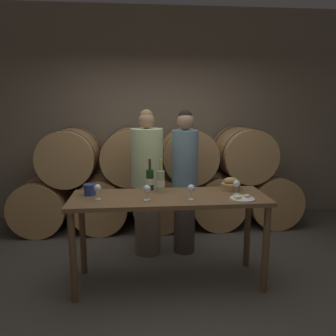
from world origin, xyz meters
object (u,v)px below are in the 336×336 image
at_px(cheese_plate, 242,198).
at_px(wine_glass_right, 237,184).
at_px(bread_basket, 231,185).
at_px(wine_bottle_white, 161,181).
at_px(wine_glass_left, 147,189).
at_px(blue_crock, 90,189).
at_px(wine_bottle_red, 150,179).
at_px(person_left, 147,183).
at_px(wine_glass_far_left, 97,188).
at_px(wine_glass_center, 191,189).
at_px(person_right, 185,180).
at_px(tasting_table, 169,208).

height_order(cheese_plate, wine_glass_right, wine_glass_right).
bearing_deg(bread_basket, wine_bottle_white, -178.34).
bearing_deg(bread_basket, wine_glass_left, -161.38).
bearing_deg(blue_crock, wine_bottle_red, 14.36).
xyz_separation_m(person_left, cheese_plate, (0.86, -0.87, 0.05)).
xyz_separation_m(blue_crock, wine_glass_far_left, (0.09, -0.15, 0.04)).
distance_m(person_left, wine_glass_far_left, 0.89).
bearing_deg(wine_glass_center, wine_bottle_white, 132.28).
height_order(person_right, wine_glass_right, person_right).
distance_m(person_right, wine_glass_left, 0.94).
height_order(wine_glass_left, wine_glass_center, same).
distance_m(person_right, wine_bottle_red, 0.62).
bearing_deg(blue_crock, wine_glass_right, -4.48).
bearing_deg(wine_glass_far_left, person_left, 57.15).
distance_m(person_left, wine_glass_center, 0.92).
xyz_separation_m(person_right, wine_bottle_red, (-0.42, -0.44, 0.12)).
bearing_deg(wine_bottle_white, wine_bottle_red, 134.71).
bearing_deg(blue_crock, person_right, 30.02).
relative_size(person_right, blue_crock, 14.53).
bearing_deg(wine_glass_far_left, cheese_plate, -5.48).
bearing_deg(blue_crock, bread_basket, 2.68).
xyz_separation_m(blue_crock, wine_glass_left, (0.55, -0.23, 0.04)).
relative_size(wine_bottle_white, wine_glass_left, 2.31).
relative_size(person_right, cheese_plate, 7.53).
distance_m(wine_bottle_white, wine_glass_right, 0.75).
relative_size(tasting_table, bread_basket, 9.63).
distance_m(wine_bottle_white, bread_basket, 0.73).
distance_m(cheese_plate, wine_glass_center, 0.49).
height_order(wine_bottle_white, bread_basket, wine_bottle_white).
height_order(blue_crock, wine_glass_left, wine_glass_left).
bearing_deg(wine_glass_right, wine_glass_left, -172.55).
height_order(wine_glass_far_left, wine_glass_left, same).
relative_size(blue_crock, bread_basket, 0.60).
distance_m(cheese_plate, wine_glass_right, 0.20).
bearing_deg(blue_crock, wine_glass_center, -14.17).
relative_size(person_left, cheese_plate, 7.54).
xyz_separation_m(person_right, wine_glass_right, (0.41, -0.70, 0.12)).
bearing_deg(wine_glass_left, wine_glass_right, 7.45).
distance_m(tasting_table, cheese_plate, 0.70).
height_order(wine_bottle_white, wine_glass_left, wine_bottle_white).
distance_m(wine_glass_left, wine_glass_center, 0.41).
xyz_separation_m(cheese_plate, wine_glass_center, (-0.47, 0.04, 0.09)).
relative_size(wine_bottle_white, blue_crock, 2.80).
distance_m(person_left, wine_glass_left, 0.82).
bearing_deg(person_left, bread_basket, -31.55).
xyz_separation_m(tasting_table, wine_glass_left, (-0.22, -0.12, 0.22)).
xyz_separation_m(wine_bottle_red, cheese_plate, (0.84, -0.43, -0.10)).
distance_m(blue_crock, wine_glass_right, 1.43).
distance_m(tasting_table, wine_bottle_red, 0.39).
relative_size(wine_glass_far_left, wine_glass_right, 1.00).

